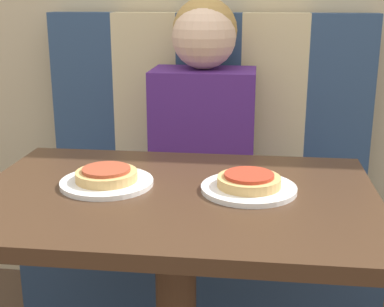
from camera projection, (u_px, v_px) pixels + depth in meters
The scene contains 8 objects.
booth_seat at pixel (203, 265), 2.00m from camera, with size 1.20×0.49×0.45m.
booth_backrest at pixel (209, 106), 2.03m from camera, with size 1.20×0.09×0.69m.
dining_table at pixel (175, 237), 1.27m from camera, with size 0.93×0.64×0.76m.
person at pixel (204, 107), 1.84m from camera, with size 0.35×0.25×0.74m.
plate_left at pixel (107, 183), 1.28m from camera, with size 0.22×0.22×0.01m.
plate_right at pixel (249, 189), 1.24m from camera, with size 0.22×0.22×0.01m.
pizza_left at pixel (106, 175), 1.28m from camera, with size 0.15×0.15×0.03m.
pizza_right at pixel (249, 180), 1.24m from camera, with size 0.15×0.15×0.03m.
Camera 1 is at (0.18, -1.15, 1.20)m, focal length 50.00 mm.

